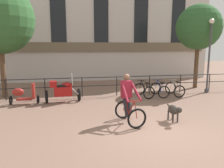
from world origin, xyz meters
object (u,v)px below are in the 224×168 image
object	(u,v)px
parked_scooter	(23,94)
street_lamp	(209,52)
parked_motorcycle	(63,91)
dog	(174,110)
parked_bicycle_mid_left	(160,90)
parked_bicycle_near_lamp	(144,90)
cyclist_with_bike	(128,101)
parked_bicycle_mid_right	(175,89)

from	to	relation	value
parked_scooter	street_lamp	world-z (taller)	street_lamp
parked_motorcycle	parked_scooter	size ratio (longest dim) A/B	1.30
dog	parked_bicycle_mid_left	xyz separation A→B (m)	(1.14, 3.86, -0.06)
dog	parked_bicycle_near_lamp	xyz separation A→B (m)	(0.27, 3.86, -0.06)
parked_motorcycle	street_lamp	world-z (taller)	street_lamp
cyclist_with_bike	parked_scooter	world-z (taller)	cyclist_with_bike
cyclist_with_bike	parked_bicycle_mid_left	distance (m)	4.53
street_lamp	parked_bicycle_mid_right	bearing A→B (deg)	-169.38
street_lamp	dog	bearing A→B (deg)	-134.79
cyclist_with_bike	parked_bicycle_mid_left	size ratio (longest dim) A/B	1.52
parked_bicycle_mid_left	parked_bicycle_mid_right	distance (m)	0.88
parked_bicycle_mid_right	street_lamp	distance (m)	3.02
parked_motorcycle	dog	bearing A→B (deg)	-137.02
street_lamp	parked_bicycle_mid_left	bearing A→B (deg)	-172.33
cyclist_with_bike	parked_bicycle_mid_right	distance (m)	5.11
parked_bicycle_mid_right	parked_scooter	world-z (taller)	parked_scooter
parked_bicycle_near_lamp	parked_scooter	bearing A→B (deg)	-6.14
parked_bicycle_mid_left	parked_scooter	size ratio (longest dim) A/B	0.86
cyclist_with_bike	parked_scooter	distance (m)	5.26
parked_scooter	dog	bearing A→B (deg)	-119.87
parked_bicycle_mid_right	parked_scooter	size ratio (longest dim) A/B	0.87
cyclist_with_bike	parked_bicycle_near_lamp	distance (m)	4.06
parked_bicycle_mid_left	street_lamp	size ratio (longest dim) A/B	0.27
parked_bicycle_mid_left	parked_bicycle_near_lamp	bearing A→B (deg)	-0.83
parked_bicycle_mid_left	street_lamp	world-z (taller)	street_lamp
parked_bicycle_near_lamp	street_lamp	world-z (taller)	street_lamp
parked_bicycle_mid_left	parked_motorcycle	bearing A→B (deg)	1.89
parked_bicycle_near_lamp	parked_bicycle_mid_right	distance (m)	1.75
parked_motorcycle	parked_bicycle_near_lamp	xyz separation A→B (m)	(4.19, 0.24, -0.20)
parked_bicycle_near_lamp	parked_scooter	world-z (taller)	parked_scooter
parked_bicycle_mid_left	parked_scooter	distance (m)	6.84
cyclist_with_bike	dog	distance (m)	1.66
cyclist_with_bike	street_lamp	distance (m)	7.26
parked_motorcycle	street_lamp	xyz separation A→B (m)	(8.17, 0.66, 1.78)
parked_bicycle_near_lamp	parked_bicycle_mid_left	bearing A→B (deg)	171.09
street_lamp	parked_scooter	bearing A→B (deg)	-175.94
cyclist_with_bike	parked_bicycle_near_lamp	xyz separation A→B (m)	(1.87, 3.58, -0.41)
cyclist_with_bike	parked_bicycle_mid_right	size ratio (longest dim) A/B	1.52
cyclist_with_bike	dog	bearing A→B (deg)	-18.93
parked_bicycle_mid_right	parked_scooter	bearing A→B (deg)	3.06
dog	parked_bicycle_near_lamp	bearing A→B (deg)	81.85
dog	parked_scooter	size ratio (longest dim) A/B	0.71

